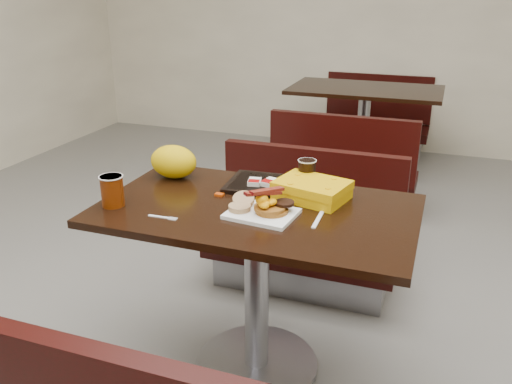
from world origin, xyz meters
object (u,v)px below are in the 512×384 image
(pancake_stack, at_px, (272,209))
(knife, at_px, (319,218))
(bench_far_n, at_px, (375,116))
(hashbrown_sleeve_right, at_px, (270,182))
(coffee_cup_near, at_px, (112,191))
(coffee_cup_far, at_px, (307,172))
(tray, at_px, (271,185))
(fork, at_px, (159,217))
(hashbrown_sleeve_left, at_px, (254,182))
(table_near, at_px, (257,292))
(platter, at_px, (262,214))
(paper_bag, at_px, (174,162))
(table_far, at_px, (362,133))
(bench_near_n, at_px, (302,226))
(bench_far_s, at_px, (346,159))
(clamshell, at_px, (312,190))

(pancake_stack, relative_size, knife, 0.67)
(bench_far_n, height_order, hashbrown_sleeve_right, hashbrown_sleeve_right)
(coffee_cup_near, relative_size, coffee_cup_far, 1.20)
(bench_far_n, distance_m, coffee_cup_far, 3.06)
(pancake_stack, bearing_deg, tray, 108.60)
(fork, bearing_deg, hashbrown_sleeve_left, 58.73)
(tray, bearing_deg, table_near, -89.79)
(platter, relative_size, fork, 2.14)
(pancake_stack, xyz_separation_m, hashbrown_sleeve_right, (-0.09, 0.26, 0.00))
(table_near, xyz_separation_m, paper_bag, (-0.45, 0.19, 0.45))
(table_far, height_order, platter, platter)
(knife, relative_size, hashbrown_sleeve_left, 2.62)
(table_near, height_order, platter, platter)
(platter, bearing_deg, bench_near_n, 99.10)
(tray, bearing_deg, coffee_cup_near, -145.90)
(coffee_cup_near, bearing_deg, coffee_cup_far, 34.86)
(coffee_cup_far, height_order, paper_bag, paper_bag)
(knife, relative_size, paper_bag, 0.87)
(bench_far_s, bearing_deg, bench_far_n, 90.00)
(bench_far_n, bearing_deg, paper_bag, -98.29)
(bench_far_s, relative_size, paper_bag, 4.82)
(tray, bearing_deg, table_far, 85.90)
(bench_near_n, bearing_deg, platter, -86.72)
(platter, relative_size, coffee_cup_near, 2.03)
(pancake_stack, relative_size, coffee_cup_near, 1.01)
(paper_bag, bearing_deg, hashbrown_sleeve_right, 1.34)
(coffee_cup_far, height_order, clamshell, coffee_cup_far)
(hashbrown_sleeve_left, distance_m, paper_bag, 0.38)
(tray, distance_m, hashbrown_sleeve_right, 0.03)
(hashbrown_sleeve_right, height_order, clamshell, clamshell)
(bench_near_n, distance_m, coffee_cup_near, 1.11)
(table_far, relative_size, coffee_cup_far, 12.08)
(coffee_cup_near, relative_size, hashbrown_sleeve_left, 1.74)
(hashbrown_sleeve_left, bearing_deg, bench_far_n, 77.74)
(hashbrown_sleeve_left, height_order, paper_bag, paper_bag)
(fork, relative_size, hashbrown_sleeve_left, 1.65)
(hashbrown_sleeve_right, bearing_deg, platter, -62.05)
(table_near, distance_m, hashbrown_sleeve_left, 0.45)
(clamshell, bearing_deg, bench_far_n, 106.69)
(pancake_stack, bearing_deg, hashbrown_sleeve_right, 109.69)
(pancake_stack, bearing_deg, coffee_cup_near, -169.21)
(table_near, relative_size, hashbrown_sleeve_right, 15.91)
(bench_far_n, relative_size, fork, 8.82)
(bench_far_s, height_order, coffee_cup_far, coffee_cup_far)
(platter, relative_size, clamshell, 0.90)
(pancake_stack, height_order, tray, pancake_stack)
(platter, relative_size, pancake_stack, 2.01)
(bench_near_n, height_order, tray, tray)
(pancake_stack, height_order, coffee_cup_far, coffee_cup_far)
(bench_far_n, bearing_deg, hashbrown_sleeve_left, -91.45)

